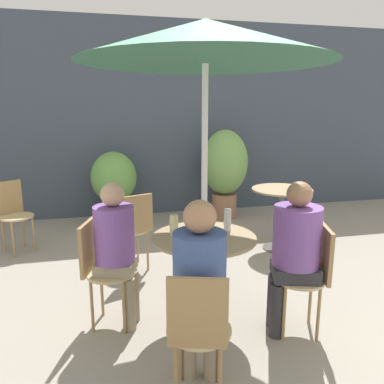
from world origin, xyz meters
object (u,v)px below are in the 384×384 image
Objects in this scene: bistro_chair_0 at (100,264)px; bistro_chair_2 at (312,270)px; seated_person_1 at (200,281)px; cafe_table_near at (204,257)px; bistro_chair_4 at (13,209)px; bistro_chair_3 at (135,225)px; bistro_chair_1 at (198,327)px; beer_glass_0 at (206,234)px; potted_plant_1 at (225,167)px; beer_glass_2 at (174,225)px; potted_plant_0 at (114,185)px; cafe_table_far at (281,204)px; umbrella at (205,42)px; seated_person_2 at (294,246)px; beer_glass_1 at (227,220)px; seated_person_0 at (116,242)px.

bistro_chair_0 is 1.60m from bistro_chair_2.
bistro_chair_0 is 1.06m from seated_person_1.
bistro_chair_2 is at bearing -16.83° from cafe_table_near.
bistro_chair_0 is 2.12m from bistro_chair_4.
bistro_chair_1 is at bearing 74.88° from bistro_chair_3.
potted_plant_1 is (1.12, 3.07, -0.04)m from beer_glass_0.
beer_glass_2 is 2.82m from potted_plant_0.
bistro_chair_3 reaches higher than cafe_table_far.
potted_plant_1 is at bearing -168.84° from bistro_chair_2.
bistro_chair_2 is 1.83m from bistro_chair_3.
bistro_chair_2 is 3.11m from potted_plant_1.
potted_plant_1 is (1.66, -0.05, 0.21)m from potted_plant_0.
cafe_table_far is 0.89× the size of bistro_chair_3.
potted_plant_0 reaches higher than bistro_chair_3.
potted_plant_0 is at bearing -3.10° from bistro_chair_4.
bistro_chair_0 is at bearing -90.00° from bistro_chair_2.
umbrella is (0.23, 0.77, 1.59)m from bistro_chair_1.
seated_person_1 reaches higher than seated_person_2.
cafe_table_far is at bearing 167.56° from bistro_chair_3.
cafe_table_far is 5.09× the size of beer_glass_2.
seated_person_2 is (1.06, -1.35, 0.18)m from bistro_chair_3.
bistro_chair_1 is 1.02m from beer_glass_1.
seated_person_0 is at bearing 163.17° from cafe_table_near.
umbrella is at bearing -90.00° from seated_person_0.
beer_glass_1 is (0.44, 0.86, 0.32)m from bistro_chair_1.
cafe_table_far is 0.70× the size of potted_plant_0.
potted_plant_1 is at bearing 100.14° from cafe_table_far.
bistro_chair_1 is 3.25m from bistro_chair_4.
beer_glass_1 is (2.00, -1.99, 0.32)m from bistro_chair_4.
umbrella is at bearing -90.00° from bistro_chair_1.
cafe_table_near is 0.93× the size of bistro_chair_0.
cafe_table_near is 0.80m from bistro_chair_0.
beer_glass_2 is at bearing -85.72° from bistro_chair_0.
bistro_chair_2 is 0.73× the size of seated_person_0.
bistro_chair_2 is at bearing -66.57° from potted_plant_0.
umbrella is (0.05, 0.23, 1.26)m from beer_glass_0.
bistro_chair_0 is at bearing -39.66° from seated_person_1.
bistro_chair_0 is at bearing -98.14° from bistro_chair_4.
beer_glass_0 is at bearing -80.12° from potted_plant_0.
bistro_chair_1 is at bearing -45.00° from bistro_chair_2.
cafe_table_far is at bearing 50.32° from beer_glass_0.
bistro_chair_4 is (-3.12, 0.66, -0.05)m from cafe_table_far.
bistro_chair_2 is 1.00× the size of bistro_chair_3.
bistro_chair_3 is at bearing 110.42° from cafe_table_near.
cafe_table_far is 0.64× the size of seated_person_2.
seated_person_2 reaches higher than bistro_chair_0.
potted_plant_1 is (1.30, 3.61, 0.29)m from bistro_chair_1.
umbrella reaches higher than bistro_chair_3.
bistro_chair_1 is 0.61× the size of potted_plant_1.
seated_person_2 is at bearing -16.83° from cafe_table_near.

